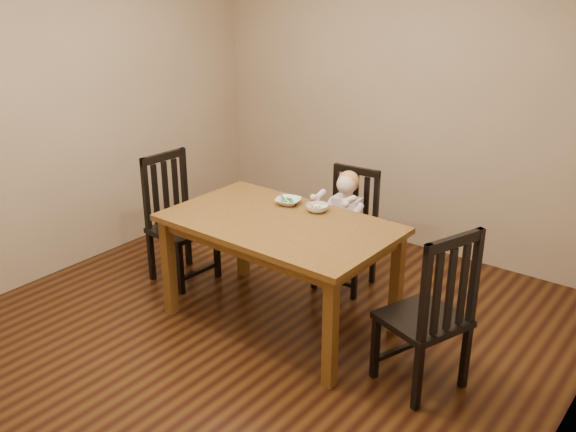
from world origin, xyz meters
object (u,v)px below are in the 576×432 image
Objects in this scene: bowl_peas at (288,201)px; chair_right at (430,314)px; chair_child at (348,231)px; dining_table at (279,233)px; chair_left at (178,221)px; toddler at (345,218)px; bowl_veg at (317,208)px.

chair_right is at bearing -15.24° from bowl_peas.
bowl_peas is at bearing 94.32° from chair_right.
chair_child reaches higher than bowl_peas.
dining_table is at bearing 106.41° from chair_right.
chair_left is (-1.11, 0.07, -0.20)m from dining_table.
chair_child reaches higher than dining_table.
dining_table is at bearing 80.07° from toddler.
chair_left is at bearing 176.35° from dining_table.
bowl_peas is at bearing 107.57° from chair_left.
bowl_veg is (-1.09, 0.38, 0.31)m from chair_right.
chair_left is 2.30m from chair_right.
bowl_veg is (0.04, -0.45, 0.23)m from toddler.
chair_right is (1.13, -0.88, 0.05)m from chair_child.
chair_child is at bearing 71.79° from chair_right.
toddler is at bearing 85.37° from dining_table.
bowl_veg is at bearing 105.32° from chair_left.
chair_child is (0.06, 0.81, -0.24)m from dining_table.
chair_child is at bearing 85.96° from dining_table.
chair_right reaches higher than chair_child.
chair_right is 6.62× the size of bowl_veg.
chair_right is at bearing -19.07° from bowl_veg.
bowl_veg is at bearing 90.49° from chair_right.
chair_left reaches higher than dining_table.
dining_table is 0.36m from bowl_peas.
chair_right is 1.40m from toddler.
chair_child is at bearing 94.99° from bowl_veg.
dining_table is 1.21m from chair_right.
chair_right is at bearing -3.16° from dining_table.
bowl_veg is (0.04, -0.50, 0.36)m from chair_child.
chair_child is 5.96× the size of bowl_veg.
bowl_veg is at bearing 71.97° from dining_table.
toddler is at bearing 73.25° from chair_right.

